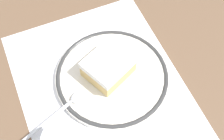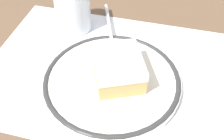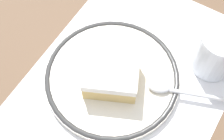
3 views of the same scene
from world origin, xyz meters
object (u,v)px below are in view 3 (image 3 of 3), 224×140
Objects in this scene: plate at (112,77)px; spoon at (175,91)px; cup at (216,54)px; cake_slice at (111,75)px.

plate is 1.55× the size of spoon.
plate is 2.73× the size of cup.
cup is at bearing -49.32° from plate.
spoon reaches higher than plate.
cake_slice is 1.31× the size of cup.
spoon is (0.03, -0.10, 0.01)m from plate.
spoon is at bearing -74.85° from plate.
spoon is at bearing -69.58° from cake_slice.
spoon is (0.04, -0.10, -0.02)m from cake_slice.
spoon is 1.76× the size of cup.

